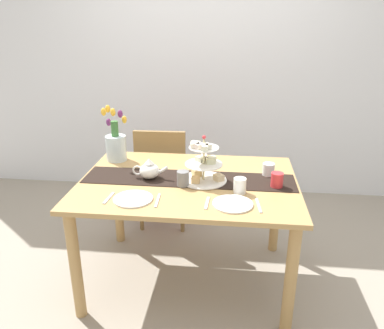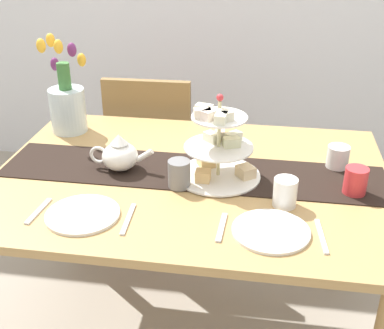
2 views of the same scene
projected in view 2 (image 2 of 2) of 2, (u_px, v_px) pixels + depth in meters
The scene contains 16 objects.
dining_table at pixel (190, 202), 1.84m from camera, with size 1.40×1.01×0.77m.
chair_left at pixel (153, 149), 2.60m from camera, with size 0.43×0.43×0.91m.
table_runner at pixel (191, 172), 1.81m from camera, with size 1.38×0.29×0.00m, color black.
tiered_cake_stand at pixel (218, 149), 1.73m from camera, with size 0.30×0.30×0.30m.
teapot at pixel (120, 155), 1.80m from camera, with size 0.24×0.13×0.14m.
tulip_vase at pixel (67, 103), 2.09m from camera, with size 0.16×0.18×0.41m.
cream_jug at pixel (338, 157), 1.82m from camera, with size 0.08×0.08×0.09m, color white.
dinner_plate_left at pixel (83, 214), 1.55m from camera, with size 0.23×0.23×0.01m, color white.
fork_left at pixel (39, 211), 1.57m from camera, with size 0.02×0.15×0.01m, color silver.
knife_left at pixel (128, 219), 1.53m from camera, with size 0.01×0.17×0.01m, color silver.
dinner_plate_right at pixel (271, 231), 1.47m from camera, with size 0.23×0.23×0.01m, color white.
fork_right at pixel (222, 227), 1.49m from camera, with size 0.02×0.15×0.01m, color silver.
knife_right at pixel (321, 236), 1.45m from camera, with size 0.01×0.17×0.01m, color silver.
mug_grey at pixel (179, 174), 1.69m from camera, with size 0.08×0.08×0.10m, color slate.
mug_white_text at pixel (285, 192), 1.59m from camera, with size 0.08×0.08×0.10m, color white.
mug_orange at pixel (356, 181), 1.65m from camera, with size 0.08×0.08×0.10m, color red.
Camera 2 is at (0.25, -1.56, 1.61)m, focal length 46.98 mm.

